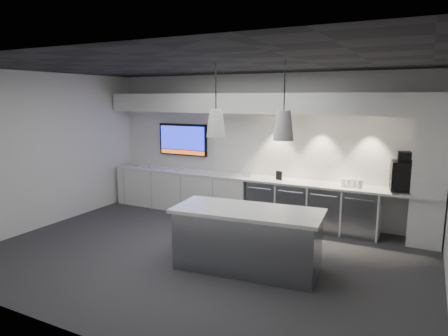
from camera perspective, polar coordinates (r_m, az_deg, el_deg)
The scene contains 27 objects.
floor at distance 6.62m, azimuth -3.30°, elevation -12.32°, with size 7.00×7.00×0.00m, color #303033.
ceiling at distance 6.14m, azimuth -3.60°, elevation 14.53°, with size 7.00×7.00×0.00m, color black.
wall_back at distance 8.43m, azimuth 5.22°, elevation 3.08°, with size 7.00×7.00×0.00m, color silver.
wall_front at distance 4.29m, azimuth -20.69°, elevation -4.35°, with size 7.00×7.00×0.00m, color silver.
wall_left at distance 8.52m, azimuth -24.18°, elevation 2.31°, with size 7.00×7.00×0.00m, color silver.
back_counter at distance 8.24m, azimuth 4.31°, elevation -1.45°, with size 6.80×0.65×0.04m, color white.
left_base_cabinets at distance 9.14m, azimuth -5.91°, elevation -3.21°, with size 3.30×0.63×0.86m, color white.
fridge_unit_a at distance 8.25m, azimuth 5.87°, elevation -4.70°, with size 0.60×0.61×0.85m, color gray.
fridge_unit_b at distance 8.05m, azimuth 10.07°, elevation -5.17°, with size 0.60×0.61×0.85m, color gray.
fridge_unit_c at distance 7.90m, azimuth 14.46°, elevation -5.64°, with size 0.60×0.61×0.85m, color gray.
fridge_unit_d at distance 7.80m, azimuth 19.00°, elevation -6.09°, with size 0.60×0.61×0.85m, color gray.
backsplash at distance 8.04m, azimuth 13.14°, elevation 2.88°, with size 4.60×0.03×1.30m, color white.
soffit at distance 8.10m, azimuth 4.52°, elevation 9.19°, with size 6.90×0.60×0.40m, color white.
column at distance 7.57m, azimuth 27.36°, elevation -0.35°, with size 0.55×0.55×2.60m, color white.
wall_tv at distance 9.26m, azimuth -5.89°, elevation 4.06°, with size 1.25×0.07×0.72m.
island at distance 5.98m, azimuth 3.33°, elevation -10.09°, with size 2.24×1.13×0.92m.
bin at distance 6.82m, azimuth -5.29°, elevation -9.83°, with size 0.29×0.29×0.41m, color gray.
coffee_machine at distance 7.60m, azimuth 24.17°, elevation -0.93°, with size 0.45×0.60×0.70m.
sign_black at distance 7.98m, azimuth 7.86°, elevation -1.08°, with size 0.14×0.02×0.18m, color black.
sign_white at distance 8.24m, azimuth 3.30°, elevation -0.80°, with size 0.18×0.02×0.14m, color white.
cup_cluster at distance 7.67m, azimuth 17.84°, elevation -2.06°, with size 0.37×0.17×0.15m, color white, non-canonical shape.
tray_a at distance 9.75m, azimuth -12.12°, elevation 0.35°, with size 0.16×0.16×0.03m, color #B6B6B6.
tray_b at distance 9.41m, azimuth -10.19°, elevation 0.08°, with size 0.16×0.16×0.03m, color #B6B6B6.
tray_c at distance 9.23m, azimuth -8.40°, elevation -0.07°, with size 0.16×0.16×0.03m, color #B6B6B6.
tray_d at distance 9.01m, azimuth -6.38°, elevation -0.27°, with size 0.16×0.16×0.03m, color #B6B6B6.
pendant_left at distance 5.85m, azimuth -1.15°, elevation 6.46°, with size 0.28×0.28×1.10m.
pendant_right at distance 5.44m, azimuth 8.51°, elevation 6.08°, with size 0.28×0.28×1.10m.
Camera 1 is at (3.12, -5.27, 2.52)m, focal length 32.00 mm.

